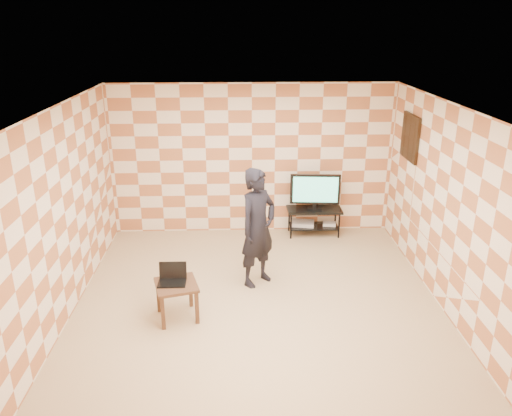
# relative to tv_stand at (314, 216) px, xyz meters

# --- Properties ---
(floor) EXTENTS (5.00, 5.00, 0.00)m
(floor) POSITION_rel_tv_stand_xyz_m (-1.11, -2.24, -0.37)
(floor) COLOR tan
(floor) RESTS_ON ground
(wall_back) EXTENTS (5.00, 0.02, 2.70)m
(wall_back) POSITION_rel_tv_stand_xyz_m (-1.11, 0.26, 0.98)
(wall_back) COLOR beige
(wall_back) RESTS_ON ground
(wall_front) EXTENTS (5.00, 0.02, 2.70)m
(wall_front) POSITION_rel_tv_stand_xyz_m (-1.11, -4.74, 0.98)
(wall_front) COLOR beige
(wall_front) RESTS_ON ground
(wall_left) EXTENTS (0.02, 5.00, 2.70)m
(wall_left) POSITION_rel_tv_stand_xyz_m (-3.61, -2.24, 0.98)
(wall_left) COLOR beige
(wall_left) RESTS_ON ground
(wall_right) EXTENTS (0.02, 5.00, 2.70)m
(wall_right) POSITION_rel_tv_stand_xyz_m (1.39, -2.24, 0.98)
(wall_right) COLOR beige
(wall_right) RESTS_ON ground
(ceiling) EXTENTS (5.00, 5.00, 0.02)m
(ceiling) POSITION_rel_tv_stand_xyz_m (-1.11, -2.24, 2.33)
(ceiling) COLOR white
(ceiling) RESTS_ON wall_back
(wall_art) EXTENTS (0.04, 0.72, 0.72)m
(wall_art) POSITION_rel_tv_stand_xyz_m (1.36, -0.69, 1.58)
(wall_art) COLOR black
(wall_art) RESTS_ON wall_right
(tv_stand) EXTENTS (0.98, 0.44, 0.50)m
(tv_stand) POSITION_rel_tv_stand_xyz_m (0.00, 0.00, 0.00)
(tv_stand) COLOR black
(tv_stand) RESTS_ON floor
(tv) EXTENTS (0.89, 0.19, 0.64)m
(tv) POSITION_rel_tv_stand_xyz_m (0.00, -0.00, 0.49)
(tv) COLOR black
(tv) RESTS_ON tv_stand
(dvd_player) EXTENTS (0.44, 0.35, 0.07)m
(dvd_player) POSITION_rel_tv_stand_xyz_m (-0.19, 0.04, -0.16)
(dvd_player) COLOR silver
(dvd_player) RESTS_ON tv_stand
(game_console) EXTENTS (0.25, 0.20, 0.05)m
(game_console) POSITION_rel_tv_stand_xyz_m (0.29, 0.01, -0.17)
(game_console) COLOR silver
(game_console) RESTS_ON tv_stand
(side_table) EXTENTS (0.64, 0.64, 0.50)m
(side_table) POSITION_rel_tv_stand_xyz_m (-2.18, -2.64, 0.05)
(side_table) COLOR #3D2417
(side_table) RESTS_ON floor
(laptop) EXTENTS (0.36, 0.28, 0.24)m
(laptop) POSITION_rel_tv_stand_xyz_m (-2.23, -2.59, 0.19)
(laptop) COLOR black
(laptop) RESTS_ON side_table
(person) EXTENTS (0.76, 0.75, 1.76)m
(person) POSITION_rel_tv_stand_xyz_m (-1.09, -1.74, 0.52)
(person) COLOR black
(person) RESTS_ON floor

